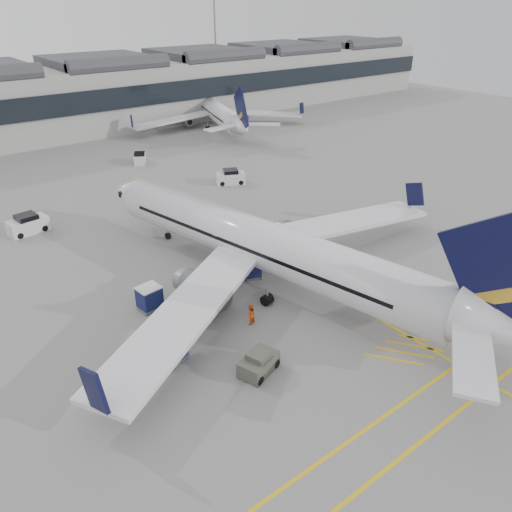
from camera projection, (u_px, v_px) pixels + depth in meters
ground at (251, 348)px, 35.38m from camera, size 220.00×220.00×0.00m
apron_markings at (271, 256)px, 47.81m from camera, size 0.25×60.00×0.01m
airliner_main at (270, 248)px, 41.87m from camera, size 39.34×43.38×11.65m
airliner_far at (216, 112)px, 93.57m from camera, size 31.62×35.08×9.65m
belt_loader at (238, 266)px, 45.05m from camera, size 4.54×2.47×1.80m
baggage_cart_a at (252, 268)px, 43.87m from camera, size 2.06×1.92×1.73m
baggage_cart_b at (193, 303)px, 38.75m from camera, size 1.92×1.61×1.94m
baggage_cart_c at (171, 348)px, 33.69m from camera, size 2.36×2.17×2.03m
baggage_cart_d at (149, 297)px, 39.44m from camera, size 2.02×1.74×1.96m
ramp_agent_a at (234, 266)px, 44.03m from camera, size 0.83×0.69×1.96m
ramp_agent_b at (250, 315)px, 37.65m from camera, size 0.97×0.86×1.68m
pushback_tug at (259, 363)px, 32.90m from camera, size 3.15×2.45×1.55m
safety_cone_nose at (186, 227)px, 53.12m from camera, size 0.41×0.41×0.57m
safety_cone_engine at (336, 266)px, 45.59m from camera, size 0.35×0.35×0.48m
service_van_left at (28, 225)px, 52.26m from camera, size 4.16×2.50×2.02m
service_van_mid at (140, 158)px, 73.98m from camera, size 2.97×3.57×1.64m
service_van_right at (231, 177)px, 65.99m from camera, size 4.16×3.34×1.91m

